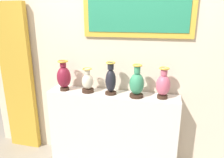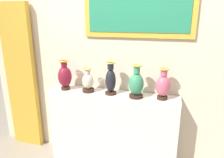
% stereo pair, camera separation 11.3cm
% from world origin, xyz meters
% --- Properties ---
extents(display_shelf, '(1.61, 0.29, 0.99)m').
position_xyz_m(display_shelf, '(0.00, 0.00, 0.50)').
color(display_shelf, silver).
rests_on(display_shelf, ground_plane).
extents(back_wall, '(3.65, 0.14, 3.11)m').
position_xyz_m(back_wall, '(0.01, 0.21, 1.56)').
color(back_wall, beige).
rests_on(back_wall, ground_plane).
extents(curtain_gold, '(0.46, 0.08, 2.07)m').
position_xyz_m(curtain_gold, '(-1.38, 0.09, 1.04)').
color(curtain_gold, gold).
rests_on(curtain_gold, ground_plane).
extents(vase_burgundy, '(0.17, 0.17, 0.38)m').
position_xyz_m(vase_burgundy, '(-0.61, -0.03, 1.17)').
color(vase_burgundy, '#382319').
rests_on(vase_burgundy, display_shelf).
extents(vase_ivory, '(0.15, 0.15, 0.30)m').
position_xyz_m(vase_ivory, '(-0.30, -0.03, 1.12)').
color(vase_ivory, '#382319').
rests_on(vase_ivory, display_shelf).
extents(vase_onyx, '(0.14, 0.14, 0.39)m').
position_xyz_m(vase_onyx, '(-0.01, -0.02, 1.17)').
color(vase_onyx, '#382319').
rests_on(vase_onyx, display_shelf).
extents(vase_jade, '(0.17, 0.17, 0.38)m').
position_xyz_m(vase_jade, '(0.30, -0.04, 1.15)').
color(vase_jade, '#382319').
rests_on(vase_jade, display_shelf).
extents(vase_rose, '(0.16, 0.16, 0.36)m').
position_xyz_m(vase_rose, '(0.59, -0.01, 1.15)').
color(vase_rose, '#382319').
rests_on(vase_rose, display_shelf).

